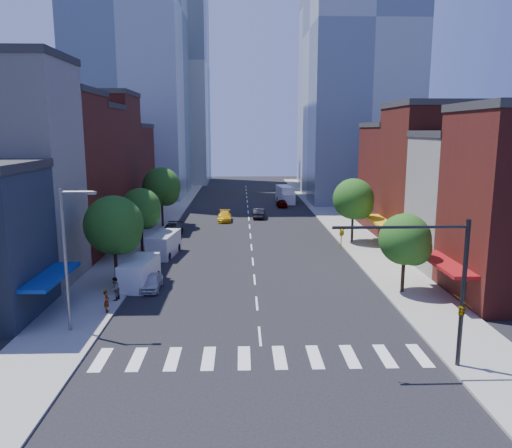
{
  "coord_description": "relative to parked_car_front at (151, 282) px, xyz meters",
  "views": [
    {
      "loc": [
        -1.13,
        -29.18,
        12.6
      ],
      "look_at": [
        0.1,
        11.26,
        5.0
      ],
      "focal_mm": 35.0,
      "sensor_mm": 36.0,
      "label": 1
    }
  ],
  "objects": [
    {
      "name": "ground",
      "position": [
        8.35,
        -9.5,
        -0.64
      ],
      "size": [
        220.0,
        220.0,
        0.0
      ],
      "primitive_type": "plane",
      "color": "black",
      "rests_on": "ground"
    },
    {
      "name": "sidewalk_left",
      "position": [
        -4.15,
        30.5,
        -0.57
      ],
      "size": [
        5.0,
        120.0,
        0.15
      ],
      "primitive_type": "cube",
      "color": "gray",
      "rests_on": "ground"
    },
    {
      "name": "sidewalk_right",
      "position": [
        20.85,
        30.5,
        -0.57
      ],
      "size": [
        5.0,
        120.0,
        0.15
      ],
      "primitive_type": "cube",
      "color": "gray",
      "rests_on": "ground"
    },
    {
      "name": "crosswalk",
      "position": [
        8.35,
        -12.5,
        -0.64
      ],
      "size": [
        19.0,
        3.0,
        0.01
      ],
      "primitive_type": "cube",
      "color": "silver",
      "rests_on": "ground"
    },
    {
      "name": "bldg_left_2",
      "position": [
        -12.65,
        11.0,
        7.36
      ],
      "size": [
        12.0,
        9.0,
        16.0
      ],
      "primitive_type": "cube",
      "color": "#571A14",
      "rests_on": "ground"
    },
    {
      "name": "bldg_left_3",
      "position": [
        -12.65,
        19.5,
        6.86
      ],
      "size": [
        12.0,
        8.0,
        15.0
      ],
      "primitive_type": "cube",
      "color": "#591A16",
      "rests_on": "ground"
    },
    {
      "name": "bldg_left_4",
      "position": [
        -12.65,
        28.0,
        7.86
      ],
      "size": [
        12.0,
        9.0,
        17.0
      ],
      "primitive_type": "cube",
      "color": "#571A14",
      "rests_on": "ground"
    },
    {
      "name": "bldg_left_5",
      "position": [
        -12.65,
        37.5,
        5.86
      ],
      "size": [
        12.0,
        10.0,
        13.0
      ],
      "primitive_type": "cube",
      "color": "#591A16",
      "rests_on": "ground"
    },
    {
      "name": "bldg_right_1",
      "position": [
        29.35,
        5.5,
        5.36
      ],
      "size": [
        12.0,
        8.0,
        12.0
      ],
      "primitive_type": "cube",
      "color": "#B8B2A9",
      "rests_on": "ground"
    },
    {
      "name": "bldg_right_2",
      "position": [
        29.35,
        14.5,
        6.86
      ],
      "size": [
        12.0,
        10.0,
        15.0
      ],
      "primitive_type": "cube",
      "color": "#571A14",
      "rests_on": "ground"
    },
    {
      "name": "bldg_right_3",
      "position": [
        29.35,
        24.5,
        5.86
      ],
      "size": [
        12.0,
        10.0,
        13.0
      ],
      "primitive_type": "cube",
      "color": "#591A16",
      "rests_on": "ground"
    },
    {
      "name": "tower_nw",
      "position": [
        -13.65,
        60.5,
        34.36
      ],
      "size": [
        20.0,
        22.0,
        70.0
      ],
      "primitive_type": "cube",
      "color": "#8C99A8",
      "rests_on": "ground"
    },
    {
      "name": "tower_ne",
      "position": [
        28.35,
        52.5,
        29.36
      ],
      "size": [
        18.0,
        20.0,
        60.0
      ],
      "primitive_type": "cube",
      "color": "#9EA5AD",
      "rests_on": "ground"
    },
    {
      "name": "tower_far_e",
      "position": [
        32.35,
        75.5,
        39.36
      ],
      "size": [
        22.0,
        22.0,
        80.0
      ],
      "primitive_type": "cube",
      "color": "#8C99A8",
      "rests_on": "ground"
    },
    {
      "name": "tower_far_w",
      "position": [
        -9.65,
        85.5,
        27.36
      ],
      "size": [
        18.0,
        18.0,
        56.0
      ],
      "primitive_type": "cube",
      "color": "#9EA5AD",
      "rests_on": "ground"
    },
    {
      "name": "traffic_signal",
      "position": [
        18.3,
        -14.0,
        3.52
      ],
      "size": [
        7.24,
        2.24,
        8.0
      ],
      "color": "black",
      "rests_on": "sidewalk_right"
    },
    {
      "name": "streetlight",
      "position": [
        -3.45,
        -8.5,
        4.64
      ],
      "size": [
        2.25,
        0.25,
        9.0
      ],
      "color": "slate",
      "rests_on": "sidewalk_left"
    },
    {
      "name": "tree_left_near",
      "position": [
        -3.0,
        1.42,
        4.23
      ],
      "size": [
        4.8,
        4.8,
        7.3
      ],
      "color": "black",
      "rests_on": "sidewalk_left"
    },
    {
      "name": "tree_left_mid",
      "position": [
        -3.0,
        12.42,
        3.89
      ],
      "size": [
        4.2,
        4.2,
        6.65
      ],
      "color": "black",
      "rests_on": "sidewalk_left"
    },
    {
      "name": "tree_left_far",
      "position": [
        -3.0,
        26.42,
        4.56
      ],
      "size": [
        5.0,
        5.0,
        7.75
      ],
      "color": "black",
      "rests_on": "sidewalk_left"
    },
    {
      "name": "tree_right_near",
      "position": [
        20.0,
        -1.58,
        3.55
      ],
      "size": [
        4.0,
        4.0,
        6.2
      ],
      "color": "black",
      "rests_on": "sidewalk_right"
    },
    {
      "name": "tree_right_far",
      "position": [
        20.0,
        16.42,
        4.22
      ],
      "size": [
        4.6,
        4.6,
        7.2
      ],
      "color": "black",
      "rests_on": "sidewalk_right"
    },
    {
      "name": "parked_car_front",
      "position": [
        0.0,
        0.0,
        0.0
      ],
      "size": [
        1.53,
        3.76,
        1.28
      ],
      "primitive_type": "imported",
      "rotation": [
        0.0,
        0.0,
        0.0
      ],
      "color": "silver",
      "rests_on": "ground"
    },
    {
      "name": "parked_car_second",
      "position": [
        -1.15,
        1.7,
        0.09
      ],
      "size": [
        1.77,
        4.5,
        1.46
      ],
      "primitive_type": "imported",
      "rotation": [
        0.0,
        0.0,
        -0.05
      ],
      "color": "black",
      "rests_on": "ground"
    },
    {
      "name": "parked_car_third",
      "position": [
        -1.15,
        12.9,
        0.04
      ],
      "size": [
        2.34,
        4.93,
        1.36
      ],
      "primitive_type": "imported",
      "rotation": [
        0.0,
        0.0,
        0.02
      ],
      "color": "#999999",
      "rests_on": "ground"
    },
    {
      "name": "parked_car_rear",
      "position": [
        -1.15,
        20.41,
        0.11
      ],
      "size": [
        2.5,
        5.33,
        1.5
      ],
      "primitive_type": "imported",
      "rotation": [
        0.0,
        0.0,
        -0.08
      ],
      "color": "black",
      "rests_on": "ground"
    },
    {
      "name": "cargo_van_near",
      "position": [
        -1.16,
        0.97,
        0.47
      ],
      "size": [
        2.67,
        5.46,
        2.24
      ],
      "rotation": [
        0.0,
        0.0,
        -0.11
      ],
      "color": "silver",
      "rests_on": "ground"
    },
    {
      "name": "cargo_van_far",
      "position": [
        -0.7,
        11.06,
        0.52
      ],
      "size": [
        2.91,
        5.75,
        2.35
      ],
      "rotation": [
        0.0,
        0.0,
        -0.13
      ],
      "color": "silver",
      "rests_on": "ground"
    },
    {
      "name": "taxi",
      "position": [
        4.9,
        30.76,
        0.03
      ],
      "size": [
        1.94,
        4.65,
        1.34
      ],
      "primitive_type": "imported",
      "rotation": [
        0.0,
        0.0,
        0.01
      ],
      "color": "#EDB30C",
      "rests_on": "ground"
    },
    {
      "name": "traffic_car_oncoming",
      "position": [
        9.85,
        33.13,
        0.09
      ],
      "size": [
        1.91,
        4.55,
        1.46
      ],
      "primitive_type": "imported",
      "rotation": [
        0.0,
        0.0,
        3.06
      ],
      "color": "black",
      "rests_on": "ground"
    },
    {
      "name": "traffic_car_far",
      "position": [
        14.06,
        43.61,
        0.02
      ],
      "size": [
        1.75,
        3.92,
        1.31
      ],
      "primitive_type": "imported",
      "rotation": [
        0.0,
        0.0,
        3.19
      ],
      "color": "#999999",
      "rests_on": "ground"
    },
    {
      "name": "box_truck",
      "position": [
        15.05,
        48.53,
        0.74
      ],
      "size": [
        2.93,
        7.46,
        2.92
      ],
      "rotation": [
        0.0,
        0.0,
        0.12
      ],
      "color": "white",
      "rests_on": "ground"
    },
    {
      "name": "pedestrian_near",
      "position": [
        -2.15,
        -5.35,
        0.3
      ],
      "size": [
        0.46,
        0.63,
        1.58
      ],
      "primitive_type": "imported",
      "rotation": [
        0.0,
        0.0,
        1.72
      ],
      "color": "#999999",
      "rests_on": "sidewalk_left"
    },
    {
      "name": "pedestrian_far",
      "position": [
        -2.2,
        -2.87,
        0.39
      ],
      "size": [
        0.82,
        0.96,
        1.75
      ],
      "primitive_type": "imported",
      "rotation": [
        0.0,
        0.0,
        -1.77
      ],
      "color": "#999999",
      "rests_on": "sidewalk_left"
    }
  ]
}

